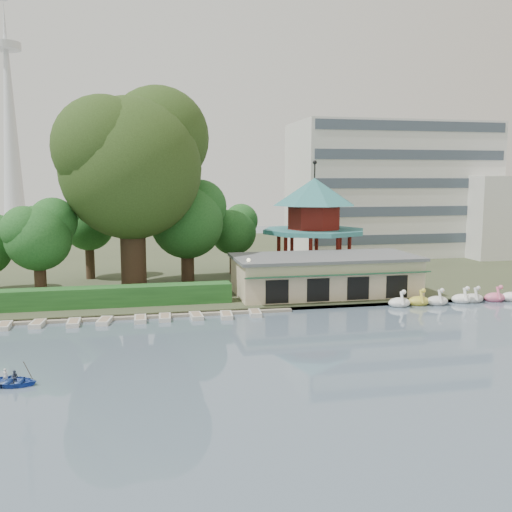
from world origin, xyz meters
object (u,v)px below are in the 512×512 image
object	(u,v)px
big_tree	(133,158)
dock	(99,318)
rowboat_with_passengers	(10,378)
pavilion	(314,217)
boathouse	(325,274)

from	to	relation	value
big_tree	dock	bearing A→B (deg)	-106.16
big_tree	rowboat_with_passengers	world-z (taller)	big_tree
pavilion	big_tree	world-z (taller)	big_tree
boathouse	big_tree	world-z (taller)	big_tree
rowboat_with_passengers	pavilion	bearing A→B (deg)	46.95
boathouse	rowboat_with_passengers	size ratio (longest dim) A/B	3.65
pavilion	big_tree	size ratio (longest dim) A/B	0.63
dock	rowboat_with_passengers	world-z (taller)	rowboat_with_passengers
dock	boathouse	xyz separation A→B (m)	(22.00, 4.77, 2.25)
boathouse	pavilion	xyz separation A→B (m)	(2.00, 10.03, 5.11)
dock	rowboat_with_passengers	size ratio (longest dim) A/B	6.67
pavilion	rowboat_with_passengers	xyz separation A→B (m)	(-28.12, -30.10, -7.03)
dock	big_tree	bearing A→B (deg)	73.84
dock	rowboat_with_passengers	xyz separation A→B (m)	(-4.12, -15.30, 0.34)
big_tree	boathouse	bearing A→B (deg)	-18.42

